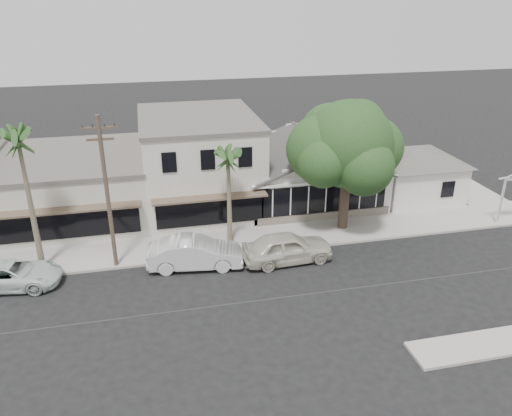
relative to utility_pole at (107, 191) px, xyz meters
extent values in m
plane|color=black|center=(9.00, -5.20, -4.79)|extent=(140.00, 140.00, 0.00)
cube|color=#9E9991|center=(1.00, 1.55, -4.71)|extent=(90.00, 3.50, 0.15)
cube|color=silver|center=(14.00, 7.30, -3.29)|extent=(10.00, 8.00, 3.00)
cube|color=black|center=(14.00, 3.24, -3.04)|extent=(8.80, 0.10, 2.00)
cube|color=#60564C|center=(14.00, 3.25, -4.44)|extent=(9.60, 0.18, 0.70)
cube|color=silver|center=(22.20, 6.30, -3.29)|extent=(6.00, 6.00, 3.00)
cube|color=white|center=(25.40, 0.10, -3.14)|extent=(0.12, 0.12, 3.30)
cube|color=silver|center=(6.00, 8.30, -1.54)|extent=(8.00, 10.00, 6.50)
cube|color=beige|center=(-3.00, 8.30, -2.69)|extent=(10.00, 10.00, 4.20)
cylinder|color=brown|center=(0.00, 0.00, -0.29)|extent=(0.24, 0.24, 9.00)
cube|color=brown|center=(0.00, 0.00, 3.51)|extent=(1.80, 0.12, 0.12)
cube|color=brown|center=(0.00, 0.00, 2.91)|extent=(1.40, 0.12, 0.12)
imported|color=beige|center=(9.92, -1.53, -3.87)|extent=(5.48, 2.45, 1.83)
imported|color=silver|center=(4.53, -0.99, -3.89)|extent=(5.67, 2.59, 1.80)
imported|color=silver|center=(-5.44, -0.88, -4.06)|extent=(5.53, 3.10, 1.46)
cylinder|color=#4D3B2F|center=(14.78, 1.86, -3.06)|extent=(0.65, 0.65, 3.46)
sphere|color=#193C18|center=(14.78, 1.86, 1.15)|extent=(5.62, 5.62, 5.62)
sphere|color=#193C18|center=(16.73, 2.51, 0.61)|extent=(4.10, 4.10, 4.10)
sphere|color=#193C18|center=(13.05, 2.29, 0.83)|extent=(4.32, 4.32, 4.32)
sphere|color=#193C18|center=(15.21, 0.24, 0.18)|extent=(3.67, 3.67, 3.67)
sphere|color=#193C18|center=(14.13, 3.59, 1.48)|extent=(3.89, 3.89, 3.89)
sphere|color=#193C18|center=(16.08, 3.37, 1.91)|extent=(3.46, 3.46, 3.46)
sphere|color=#193C18|center=(12.84, 1.00, 0.40)|extent=(3.24, 3.24, 3.24)
cone|color=#726651|center=(7.00, 1.45, -2.04)|extent=(0.35, 0.35, 5.50)
cone|color=#726651|center=(-4.14, 0.63, -1.03)|extent=(0.37, 0.37, 7.53)
camera|label=1|loc=(2.38, -26.51, 10.09)|focal=35.00mm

